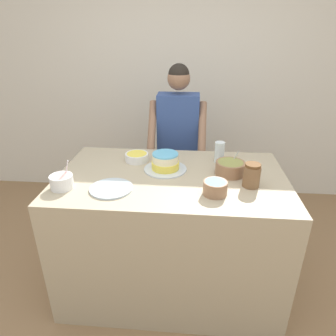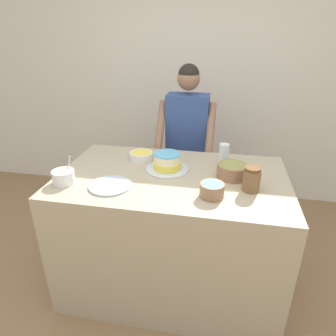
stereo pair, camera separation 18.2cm
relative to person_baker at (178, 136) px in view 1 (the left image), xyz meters
The scene contains 12 objects.
ground_plane 1.57m from the person_baker, 89.93° to the right, with size 14.00×14.00×0.00m, color #93704C.
wall_back 0.88m from the person_baker, 89.89° to the left, with size 10.00×0.05×2.60m.
counter 0.91m from the person_baker, 89.88° to the right, with size 1.55×0.93×0.95m.
person_baker is the anchor object (origin of this frame).
cake 0.68m from the person_baker, 94.08° to the right, with size 0.30×0.30×0.12m.
frosting_bowl_blue 1.04m from the person_baker, 74.27° to the right, with size 0.14×0.14×0.09m.
frosting_bowl_olive 0.82m from the person_baker, 60.86° to the right, with size 0.20×0.20×0.15m.
frosting_bowl_pink 1.20m from the person_baker, 123.59° to the right, with size 0.14×0.14×0.17m.
frosting_bowl_yellow 0.61m from the person_baker, 117.15° to the right, with size 0.17×0.17×0.06m.
drinking_glass 0.62m from the person_baker, 56.61° to the right, with size 0.07×0.07×0.16m.
ceramic_plate 1.05m from the person_baker, 109.80° to the right, with size 0.27×0.27×0.01m.
stoneware_jar 1.02m from the person_baker, 59.71° to the right, with size 0.11×0.11×0.15m.
Camera 1 is at (0.13, -1.36, 1.86)m, focal length 32.00 mm.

